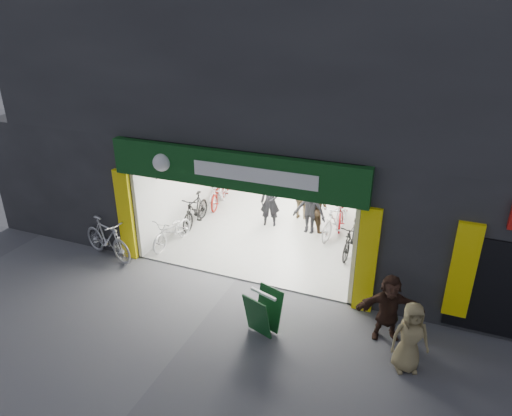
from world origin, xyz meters
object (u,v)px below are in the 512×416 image
Objects in this scene: bike_left_front at (172,231)px; parked_bike at (107,238)px; pedestrian_near at (410,337)px; bike_right_front at (352,238)px; sandwich_board at (263,311)px.

parked_bike is (-1.29, -1.30, 0.13)m from bike_left_front.
parked_bike reaches higher than bike_left_front.
pedestrian_near is (8.18, -1.35, 0.16)m from parked_bike.
bike_right_front is 0.85× the size of parked_bike.
bike_left_front is 4.74m from sandwich_board.
sandwich_board is (3.90, -2.68, 0.08)m from bike_left_front.
pedestrian_near reaches higher than sandwich_board.
parked_bike is (-6.29, -2.72, 0.09)m from bike_right_front.
pedestrian_near is 3.00m from sandwich_board.
sandwich_board is (5.19, -1.38, -0.05)m from parked_bike.
parked_bike reaches higher than sandwich_board.
pedestrian_near is 1.53× the size of sandwich_board.
parked_bike is at bearing -151.90° from bike_right_front.
sandwich_board is at bearing 158.69° from pedestrian_near.
parked_bike is at bearing -128.85° from bike_left_front.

